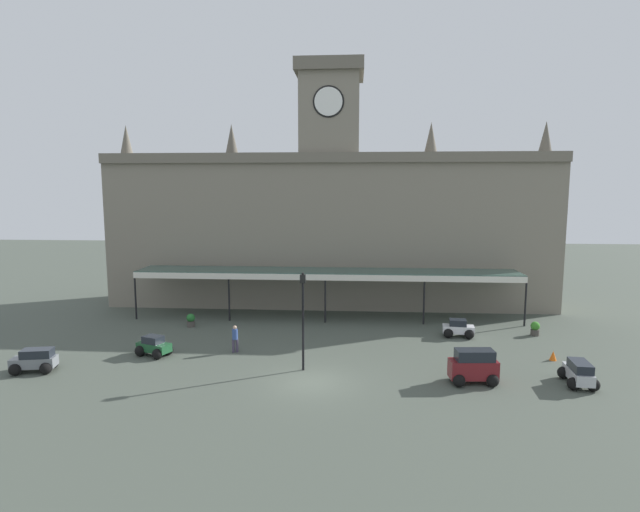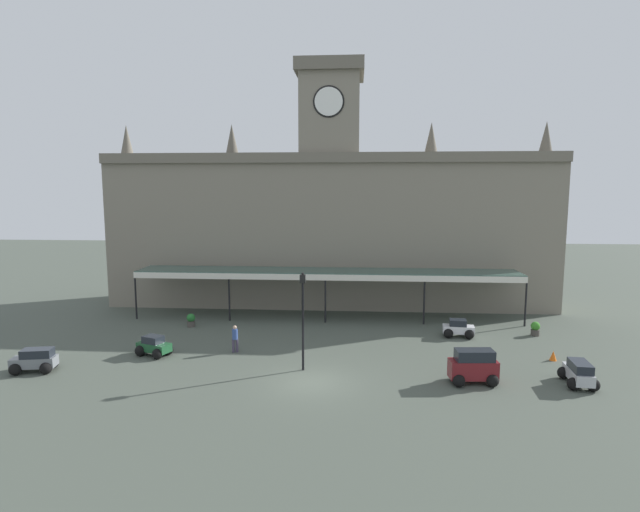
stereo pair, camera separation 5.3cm
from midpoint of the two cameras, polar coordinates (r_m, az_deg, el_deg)
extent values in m
plane|color=#484F45|center=(26.62, -1.03, -14.14)|extent=(140.00, 140.00, 0.00)
cube|color=gray|center=(42.96, 1.07, 2.91)|extent=(37.09, 5.37, 12.75)
cube|color=#6C6558|center=(40.07, 0.88, 11.14)|extent=(37.09, 0.30, 0.80)
cube|color=gray|center=(43.25, 1.11, 15.61)|extent=(4.80, 4.80, 6.32)
cube|color=#665F53|center=(43.92, 1.12, 20.34)|extent=(5.50, 5.50, 1.00)
cylinder|color=white|center=(40.94, 0.93, 17.15)|extent=(2.20, 0.12, 2.20)
cylinder|color=black|center=(40.98, 0.93, 17.14)|extent=(2.46, 0.06, 2.46)
cone|color=#5F594E|center=(47.29, -21.17, 12.15)|extent=(1.10, 1.10, 2.60)
cone|color=#5F594E|center=(44.25, -10.04, 12.89)|extent=(1.10, 1.10, 2.60)
cone|color=#5F594E|center=(43.41, 12.46, 12.94)|extent=(1.10, 1.10, 2.60)
cone|color=#5F594E|center=(45.63, 24.23, 12.19)|extent=(1.10, 1.10, 2.60)
cube|color=#38564C|center=(38.45, 0.69, -1.74)|extent=(29.02, 3.20, 0.16)
cube|color=silver|center=(36.90, 0.55, -2.45)|extent=(29.02, 0.12, 0.44)
cylinder|color=black|center=(40.88, -20.26, -4.31)|extent=(0.14, 0.14, 3.56)
cylinder|color=black|center=(38.49, -10.33, -4.67)|extent=(0.14, 0.14, 3.56)
cylinder|color=black|center=(37.37, 0.56, -4.91)|extent=(0.14, 0.14, 3.56)
cylinder|color=black|center=(37.65, 11.69, -4.98)|extent=(0.14, 0.14, 3.56)
cylinder|color=black|center=(39.29, 22.27, -4.87)|extent=(0.14, 0.14, 3.56)
cube|color=#1E512D|center=(32.00, -18.38, -9.78)|extent=(2.23, 1.57, 0.50)
cube|color=#1E232B|center=(31.91, -18.48, -8.97)|extent=(1.32, 1.15, 0.42)
sphere|color=black|center=(31.92, -16.92, -10.14)|extent=(0.64, 0.64, 0.64)
sphere|color=black|center=(31.31, -18.02, -10.53)|extent=(0.64, 0.64, 0.64)
sphere|color=black|center=(32.82, -18.69, -9.73)|extent=(0.64, 0.64, 0.64)
sphere|color=black|center=(32.22, -19.79, -10.09)|extent=(0.64, 0.64, 0.64)
cube|color=silver|center=(35.36, 15.39, -8.01)|extent=(2.14, 1.11, 0.50)
cube|color=#1E232B|center=(35.24, 15.34, -7.29)|extent=(1.19, 0.92, 0.42)
sphere|color=black|center=(35.90, 16.41, -8.15)|extent=(0.64, 0.64, 0.64)
sphere|color=black|center=(35.06, 16.55, -8.53)|extent=(0.64, 0.64, 0.64)
sphere|color=black|center=(35.79, 14.24, -8.12)|extent=(0.64, 0.64, 0.64)
sphere|color=black|center=(34.94, 14.32, -8.51)|extent=(0.64, 0.64, 0.64)
cube|color=#B2B5BA|center=(29.23, 27.22, -11.85)|extent=(1.09, 2.32, 0.55)
cube|color=#1E232B|center=(28.89, 27.41, -11.04)|extent=(0.96, 1.61, 0.45)
sphere|color=black|center=(29.86, 25.89, -11.82)|extent=(0.64, 0.64, 0.64)
sphere|color=black|center=(30.13, 27.56, -11.75)|extent=(0.64, 0.64, 0.64)
sphere|color=black|center=(28.47, 26.81, -12.82)|extent=(0.64, 0.64, 0.64)
sphere|color=black|center=(28.76, 28.56, -12.73)|extent=(0.64, 0.64, 0.64)
cube|color=maroon|center=(27.37, 16.94, -12.19)|extent=(2.47, 1.13, 0.95)
cube|color=#1E232B|center=(27.15, 17.11, -10.69)|extent=(1.96, 1.05, 0.55)
sphere|color=black|center=(26.86, 15.44, -13.49)|extent=(0.64, 0.64, 0.64)
sphere|color=black|center=(27.71, 14.89, -12.80)|extent=(0.64, 0.64, 0.64)
sphere|color=black|center=(27.36, 18.96, -13.24)|extent=(0.64, 0.64, 0.64)
sphere|color=black|center=(28.20, 18.31, -12.58)|extent=(0.64, 0.64, 0.64)
cube|color=slate|center=(31.89, -29.78, -10.42)|extent=(2.38, 1.32, 0.55)
cube|color=#1E232B|center=(31.68, -29.50, -9.57)|extent=(1.68, 1.12, 0.45)
sphere|color=black|center=(31.87, -31.37, -10.96)|extent=(0.64, 0.64, 0.64)
sphere|color=black|center=(32.65, -30.72, -10.49)|extent=(0.64, 0.64, 0.64)
sphere|color=black|center=(31.28, -28.73, -11.13)|extent=(0.64, 0.64, 0.64)
sphere|color=black|center=(32.07, -28.14, -10.64)|extent=(0.64, 0.64, 0.64)
cylinder|color=#3F384C|center=(31.45, -9.85, -10.02)|extent=(0.17, 0.17, 0.82)
cylinder|color=#3F384C|center=(31.46, -9.45, -10.00)|extent=(0.17, 0.17, 0.82)
cylinder|color=#334C8C|center=(31.25, -9.68, -8.75)|extent=(0.34, 0.34, 0.62)
sphere|color=tan|center=(31.13, -9.70, -8.00)|extent=(0.23, 0.23, 0.23)
cylinder|color=black|center=(27.54, -1.99, -8.05)|extent=(0.13, 0.13, 4.87)
cube|color=black|center=(26.95, -2.02, -2.60)|extent=(0.30, 0.30, 0.44)
sphere|color=black|center=(26.90, -2.02, -2.01)|extent=(0.14, 0.14, 0.14)
cone|color=orange|center=(32.61, 24.91, -10.22)|extent=(0.40, 0.40, 0.56)
cylinder|color=#47423D|center=(37.77, -14.49, -7.48)|extent=(0.56, 0.56, 0.42)
sphere|color=#23692B|center=(37.65, -14.51, -6.82)|extent=(0.60, 0.60, 0.60)
cylinder|color=#47423D|center=(37.44, 23.18, -7.98)|extent=(0.56, 0.56, 0.42)
sphere|color=#378026|center=(37.33, 23.21, -7.32)|extent=(0.60, 0.60, 0.60)
camera|label=1|loc=(0.03, -90.05, -0.01)|focal=28.18mm
camera|label=2|loc=(0.03, 89.95, 0.01)|focal=28.18mm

